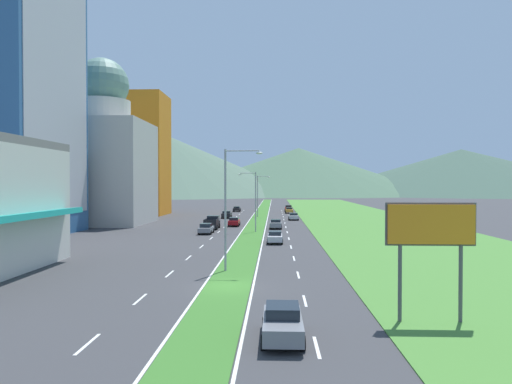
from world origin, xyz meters
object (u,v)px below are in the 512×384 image
object	(u,v)px
street_lamp_mid	(254,198)
car_0	(288,208)
car_1	(234,222)
car_3	(293,216)
billboard_roadside	(431,232)
car_2	(227,214)
car_8	(237,209)
car_5	(206,228)
car_6	(289,210)
pickup_truck_0	(212,223)
street_lamp_far	(259,193)
car_9	(283,322)
car_4	(276,224)
street_lamp_near	(229,201)
car_7	(275,237)

from	to	relation	value
street_lamp_mid	car_0	world-z (taller)	street_lamp_mid
car_1	car_3	xyz separation A→B (m)	(10.62, 14.00, -0.04)
billboard_roadside	car_0	distance (m)	98.33
car_2	car_8	xyz separation A→B (m)	(0.25, 23.11, -0.07)
car_5	car_2	bearing A→B (deg)	0.34
street_lamp_mid	car_1	distance (m)	11.40
car_6	pickup_truck_0	size ratio (longest dim) A/B	0.83
car_1	street_lamp_far	bearing A→B (deg)	-9.29
car_3	car_2	bearing A→B (deg)	-108.01
street_lamp_far	car_9	world-z (taller)	street_lamp_far
car_0	pickup_truck_0	world-z (taller)	pickup_truck_0
car_4	car_0	bearing A→B (deg)	175.89
street_lamp_mid	car_4	bearing A→B (deg)	59.19
car_0	car_4	distance (m)	47.84
car_8	street_lamp_mid	bearing A→B (deg)	-172.59
car_1	car_2	distance (m)	18.75
car_4	street_lamp_near	bearing A→B (deg)	-6.01
street_lamp_near	car_7	xyz separation A→B (m)	(3.73, 18.54, -5.00)
car_0	pickup_truck_0	distance (m)	49.99
car_5	car_7	xyz separation A→B (m)	(9.91, -10.39, -0.02)
pickup_truck_0	car_0	bearing A→B (deg)	-15.76
car_2	pickup_truck_0	size ratio (longest dim) A/B	0.82
car_3	car_8	distance (m)	30.73
car_1	car_3	world-z (taller)	car_1
car_5	car_9	world-z (taller)	car_9
car_5	street_lamp_far	bearing A→B (deg)	-10.96
billboard_roadside	car_4	distance (m)	51.19
street_lamp_far	car_1	bearing A→B (deg)	-99.29
street_lamp_mid	car_3	distance (m)	25.19
car_5	car_6	world-z (taller)	car_5
car_0	car_8	distance (m)	13.52
street_lamp_far	car_2	distance (m)	8.49
car_3	car_9	xyz separation A→B (m)	(-3.36, -71.68, 0.08)
street_lamp_mid	street_lamp_far	distance (m)	31.21
car_3	car_8	world-z (taller)	car_3
car_2	car_4	bearing A→B (deg)	-155.85
pickup_truck_0	car_4	bearing A→B (deg)	-87.80
street_lamp_far	car_2	size ratio (longest dim) A/B	2.02
car_2	pickup_truck_0	xyz separation A→B (m)	(0.08, -23.19, 0.20)
street_lamp_far	car_1	distance (m)	22.10
car_3	car_6	bearing A→B (deg)	-179.48
car_3	car_9	distance (m)	71.76
car_5	pickup_truck_0	distance (m)	7.42
street_lamp_mid	car_8	bearing A→B (deg)	97.41
car_9	billboard_roadside	bearing A→B (deg)	110.93
car_2	car_6	world-z (taller)	car_2
street_lamp_far	car_0	xyz separation A→B (m)	(6.98, 22.02, -4.35)
car_3	car_4	size ratio (longest dim) A/B	1.02
billboard_roadside	car_8	size ratio (longest dim) A/B	1.42
street_lamp_far	car_9	size ratio (longest dim) A/B	2.09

